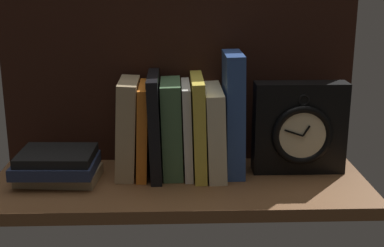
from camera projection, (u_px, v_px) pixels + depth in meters
The scene contains 12 objects.
ground_plane at pixel (180, 187), 112.03cm from camera, with size 77.70×29.24×2.50cm, color brown.
back_panel at pixel (179, 78), 119.97cm from camera, with size 77.70×1.20×37.81cm, color black.
book_tan_shortstories at pixel (128, 128), 113.50cm from camera, with size 3.91×12.89×20.26cm, color tan.
book_orange_pandolfini at pixel (144, 130), 113.74cm from camera, with size 2.12×13.90×19.32cm, color orange.
book_black_skeptic at pixel (155, 125), 113.55cm from camera, with size 2.28×16.39×21.36cm, color black.
book_green_romantic at pixel (172, 128), 113.85cm from camera, with size 4.12×12.89×19.95cm, color #476B44.
book_white_catcher at pixel (187, 129), 114.03cm from camera, with size 1.69×13.91×19.46cm, color silver.
book_yellow_seinlanguage at pixel (198, 126), 113.92cm from camera, with size 2.47×16.30×20.79cm, color gold.
book_cream_twain at pixel (214, 131), 114.36cm from camera, with size 3.68×16.53×18.44cm, color beige.
book_blue_modern at pixel (233, 114), 113.47cm from camera, with size 3.75×12.05×25.83cm, color #2D4C8E.
framed_clock at pixel (300, 129), 114.41cm from camera, with size 19.58×6.33×19.58cm.
book_stack_side at pixel (57, 166), 110.84cm from camera, with size 17.28×13.37×6.51cm.
Camera 1 is at (-1.07, -104.14, 42.16)cm, focal length 50.45 mm.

